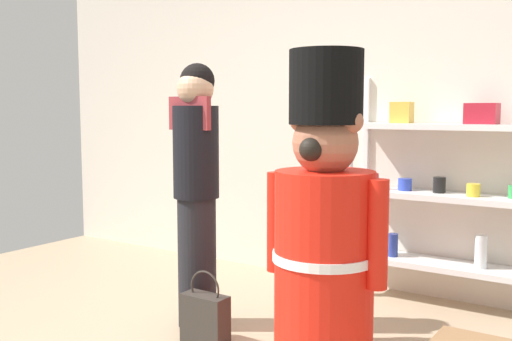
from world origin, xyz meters
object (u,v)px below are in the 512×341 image
(person_shopper, at_px, (196,184))
(merchandise_shelf, at_px, (439,189))
(shopping_bag, at_px, (205,318))
(teddy_bear_guard, at_px, (324,226))

(person_shopper, bearing_deg, merchandise_shelf, 47.21)
(merchandise_shelf, distance_m, shopping_bag, 1.81)
(teddy_bear_guard, bearing_deg, shopping_bag, -161.81)
(merchandise_shelf, xyz_separation_m, shopping_bag, (-0.90, -1.42, -0.66))
(person_shopper, xyz_separation_m, shopping_bag, (0.23, -0.21, -0.74))
(teddy_bear_guard, relative_size, shopping_bag, 3.85)
(shopping_bag, bearing_deg, teddy_bear_guard, 18.19)
(teddy_bear_guard, bearing_deg, person_shopper, -179.50)
(merchandise_shelf, xyz_separation_m, teddy_bear_guard, (-0.25, -1.21, -0.09))
(merchandise_shelf, distance_m, person_shopper, 1.66)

